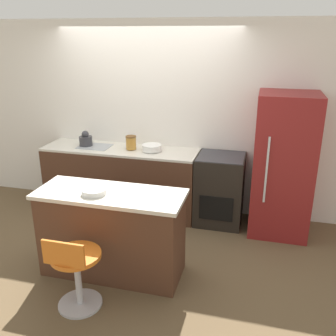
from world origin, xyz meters
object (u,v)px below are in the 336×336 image
(oven_range, at_px, (220,189))
(stool_chair, at_px, (76,271))
(refrigerator, at_px, (283,165))
(mixing_bowl, at_px, (152,148))
(kettle, at_px, (86,140))

(oven_range, bearing_deg, stool_chair, -117.05)
(oven_range, bearing_deg, refrigerator, -3.46)
(oven_range, relative_size, mixing_bowl, 3.55)
(kettle, xyz_separation_m, mixing_bowl, (0.96, 0.00, -0.04))
(kettle, bearing_deg, oven_range, -0.03)
(oven_range, height_order, mixing_bowl, mixing_bowl)
(stool_chair, relative_size, mixing_bowl, 3.00)
(mixing_bowl, bearing_deg, kettle, 180.00)
(refrigerator, bearing_deg, kettle, 178.98)
(kettle, bearing_deg, mixing_bowl, 0.00)
(refrigerator, xyz_separation_m, mixing_bowl, (-1.70, 0.05, 0.08))
(oven_range, distance_m, refrigerator, 0.87)
(kettle, bearing_deg, refrigerator, -1.02)
(oven_range, relative_size, stool_chair, 1.18)
(stool_chair, xyz_separation_m, mixing_bowl, (0.11, 2.03, 0.58))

